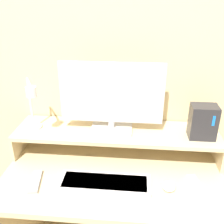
{
  "coord_description": "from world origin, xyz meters",
  "views": [
    {
      "loc": [
        0.1,
        -0.8,
        1.59
      ],
      "look_at": [
        -0.01,
        0.36,
        1.05
      ],
      "focal_mm": 42.0,
      "sensor_mm": 36.0,
      "label": 1
    }
  ],
  "objects_px": {
    "monitor": "(111,97)",
    "mouse": "(169,186)",
    "desk_lamp": "(32,105)",
    "remote_control": "(36,181)",
    "router_dock": "(203,122)",
    "keyboard": "(105,183)",
    "remote_secondary": "(196,185)"
  },
  "relations": [
    {
      "from": "desk_lamp",
      "to": "keyboard",
      "type": "height_order",
      "value": "desk_lamp"
    },
    {
      "from": "monitor",
      "to": "router_dock",
      "type": "relative_size",
      "value": 3.03
    },
    {
      "from": "desk_lamp",
      "to": "remote_control",
      "type": "xyz_separation_m",
      "value": [
        0.06,
        -0.23,
        -0.32
      ]
    },
    {
      "from": "desk_lamp",
      "to": "keyboard",
      "type": "xyz_separation_m",
      "value": [
        0.41,
        -0.2,
        -0.31
      ]
    },
    {
      "from": "monitor",
      "to": "mouse",
      "type": "distance_m",
      "value": 0.54
    },
    {
      "from": "desk_lamp",
      "to": "remote_control",
      "type": "distance_m",
      "value": 0.39
    },
    {
      "from": "keyboard",
      "to": "remote_secondary",
      "type": "bearing_deg",
      "value": 3.33
    },
    {
      "from": "remote_control",
      "to": "remote_secondary",
      "type": "height_order",
      "value": "same"
    },
    {
      "from": "monitor",
      "to": "router_dock",
      "type": "height_order",
      "value": "monitor"
    },
    {
      "from": "keyboard",
      "to": "remote_control",
      "type": "distance_m",
      "value": 0.35
    },
    {
      "from": "monitor",
      "to": "remote_control",
      "type": "distance_m",
      "value": 0.58
    },
    {
      "from": "router_dock",
      "to": "keyboard",
      "type": "relative_size",
      "value": 0.41
    },
    {
      "from": "mouse",
      "to": "remote_control",
      "type": "distance_m",
      "value": 0.66
    },
    {
      "from": "router_dock",
      "to": "monitor",
      "type": "bearing_deg",
      "value": 176.7
    },
    {
      "from": "monitor",
      "to": "remote_control",
      "type": "bearing_deg",
      "value": -139.38
    },
    {
      "from": "monitor",
      "to": "remote_control",
      "type": "height_order",
      "value": "monitor"
    },
    {
      "from": "desk_lamp",
      "to": "remote_secondary",
      "type": "xyz_separation_m",
      "value": [
        0.86,
        -0.18,
        -0.32
      ]
    },
    {
      "from": "mouse",
      "to": "monitor",
      "type": "bearing_deg",
      "value": 137.42
    },
    {
      "from": "desk_lamp",
      "to": "remote_secondary",
      "type": "height_order",
      "value": "desk_lamp"
    },
    {
      "from": "desk_lamp",
      "to": "remote_secondary",
      "type": "bearing_deg",
      "value": -11.71
    },
    {
      "from": "monitor",
      "to": "desk_lamp",
      "type": "relative_size",
      "value": 1.84
    },
    {
      "from": "monitor",
      "to": "mouse",
      "type": "height_order",
      "value": "monitor"
    },
    {
      "from": "router_dock",
      "to": "mouse",
      "type": "bearing_deg",
      "value": -126.04
    },
    {
      "from": "monitor",
      "to": "router_dock",
      "type": "xyz_separation_m",
      "value": [
        0.49,
        -0.03,
        -0.11
      ]
    },
    {
      "from": "router_dock",
      "to": "remote_control",
      "type": "distance_m",
      "value": 0.92
    },
    {
      "from": "remote_secondary",
      "to": "remote_control",
      "type": "bearing_deg",
      "value": -176.56
    },
    {
      "from": "keyboard",
      "to": "remote_secondary",
      "type": "xyz_separation_m",
      "value": [
        0.45,
        0.03,
        -0.0
      ]
    },
    {
      "from": "router_dock",
      "to": "keyboard",
      "type": "distance_m",
      "value": 0.61
    },
    {
      "from": "keyboard",
      "to": "remote_control",
      "type": "relative_size",
      "value": 2.65
    },
    {
      "from": "keyboard",
      "to": "mouse",
      "type": "relative_size",
      "value": 5.65
    },
    {
      "from": "keyboard",
      "to": "remote_control",
      "type": "height_order",
      "value": "keyboard"
    },
    {
      "from": "keyboard",
      "to": "remote_secondary",
      "type": "relative_size",
      "value": 3.02
    }
  ]
}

